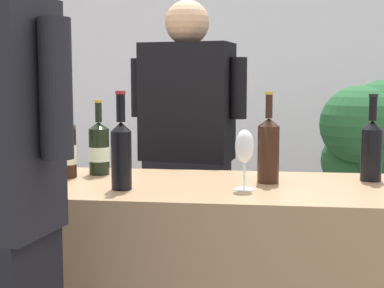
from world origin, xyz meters
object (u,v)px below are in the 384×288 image
object	(u,v)px
wine_bottle_4	(372,148)
wine_bottle_6	(99,148)
wine_bottle_2	(121,152)
potted_shrub	(376,155)
wine_bottle_1	(5,144)
person_server	(187,175)
wine_bottle_3	(66,147)
wine_glass	(245,149)
wine_bottle_0	(268,149)

from	to	relation	value
wine_bottle_4	wine_bottle_6	size ratio (longest dim) A/B	1.09
wine_bottle_2	potted_shrub	distance (m)	1.85
wine_bottle_1	person_server	xyz separation A→B (m)	(0.69, 0.55, -0.21)
wine_bottle_2	wine_bottle_4	distance (m)	0.95
person_server	wine_bottle_2	bearing A→B (deg)	-97.91
wine_bottle_3	wine_bottle_4	world-z (taller)	wine_bottle_4
wine_bottle_4	person_server	xyz separation A→B (m)	(-0.79, 0.56, -0.21)
potted_shrub	wine_bottle_1	bearing A→B (deg)	-146.44
wine_bottle_6	wine_bottle_1	bearing A→B (deg)	-179.38
wine_bottle_4	wine_bottle_3	bearing A→B (deg)	-176.20
wine_bottle_2	person_server	size ratio (longest dim) A/B	0.21
wine_bottle_1	wine_bottle_6	bearing A→B (deg)	0.62
person_server	wine_glass	bearing A→B (deg)	-68.66
potted_shrub	wine_bottle_0	bearing A→B (deg)	-116.92
wine_bottle_6	wine_glass	size ratio (longest dim) A/B	1.44
wine_glass	wine_bottle_6	bearing A→B (deg)	157.05
wine_bottle_4	potted_shrub	bearing A→B (deg)	78.37
wine_glass	potted_shrub	size ratio (longest dim) A/B	0.16
wine_bottle_3	person_server	size ratio (longest dim) A/B	0.20
wine_bottle_0	person_server	xyz separation A→B (m)	(-0.40, 0.65, -0.22)
wine_bottle_3	potted_shrub	size ratio (longest dim) A/B	0.26
wine_bottle_4	wine_glass	xyz separation A→B (m)	(-0.48, -0.25, 0.02)
wine_bottle_0	wine_bottle_2	size ratio (longest dim) A/B	0.99
wine_bottle_1	wine_glass	size ratio (longest dim) A/B	1.49
wine_bottle_3	wine_bottle_4	size ratio (longest dim) A/B	0.99
wine_bottle_0	wine_bottle_3	xyz separation A→B (m)	(-0.79, 0.01, -0.01)
wine_bottle_2	wine_bottle_3	bearing A→B (deg)	142.41
wine_bottle_0	wine_bottle_4	xyz separation A→B (m)	(0.39, 0.09, -0.00)
wine_bottle_6	wine_glass	world-z (taller)	wine_bottle_6
wine_bottle_1	wine_bottle_4	world-z (taller)	wine_bottle_4
wine_bottle_1	wine_bottle_2	size ratio (longest dim) A/B	0.91
wine_bottle_3	wine_bottle_6	xyz separation A→B (m)	(0.11, 0.09, -0.01)
wine_bottle_3	wine_bottle_1	bearing A→B (deg)	164.09
potted_shrub	wine_bottle_2	bearing A→B (deg)	-128.51
wine_bottle_1	wine_glass	world-z (taller)	wine_bottle_1
wine_bottle_3	wine_bottle_0	bearing A→B (deg)	-1.03
wine_bottle_1	wine_bottle_3	world-z (taller)	wine_bottle_3
wine_bottle_4	potted_shrub	xyz separation A→B (m)	(0.24, 1.14, -0.18)
wine_bottle_0	potted_shrub	xyz separation A→B (m)	(0.63, 1.24, -0.18)
wine_bottle_4	person_server	world-z (taller)	person_server
wine_bottle_0	wine_glass	size ratio (longest dim) A/B	1.61
wine_bottle_1	wine_bottle_4	distance (m)	1.48
wine_bottle_2	potted_shrub	size ratio (longest dim) A/B	0.27
potted_shrub	wine_glass	bearing A→B (deg)	-117.13
wine_bottle_1	wine_bottle_6	xyz separation A→B (m)	(0.40, 0.00, -0.01)
wine_bottle_2	wine_bottle_3	xyz separation A→B (m)	(-0.28, 0.21, -0.01)
wine_glass	wine_bottle_2	bearing A→B (deg)	-173.76
wine_bottle_4	wine_bottle_6	bearing A→B (deg)	179.50
wine_bottle_2	person_server	distance (m)	0.89
person_server	wine_bottle_3	bearing A→B (deg)	-121.98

